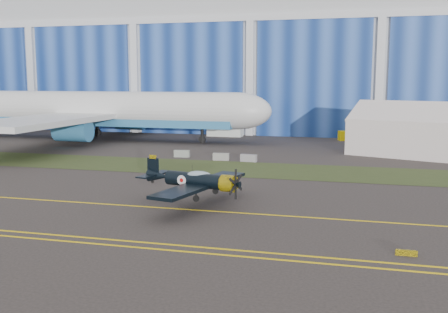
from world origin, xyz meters
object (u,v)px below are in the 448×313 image
(tent, at_px, (415,128))
(tug, at_px, (347,136))
(warbird, at_px, (195,180))
(shipping_container, at_px, (225,129))
(jetliner, at_px, (98,71))

(tent, relative_size, tug, 6.89)
(warbird, height_order, shipping_container, warbird)
(jetliner, distance_m, shipping_container, 23.75)
(tent, distance_m, shipping_container, 34.05)
(warbird, relative_size, jetliner, 0.20)
(warbird, bearing_deg, tent, 73.73)
(jetliner, height_order, shipping_container, jetliner)
(warbird, height_order, jetliner, jetliner)
(warbird, height_order, tug, warbird)
(shipping_container, bearing_deg, jetliner, -152.13)
(jetliner, height_order, tug, jetliner)
(tent, bearing_deg, shipping_container, 172.39)
(tent, height_order, shipping_container, tent)
(jetliner, xyz_separation_m, shipping_container, (19.05, 10.05, -10.00))
(warbird, xyz_separation_m, tent, (19.53, 34.61, 1.53))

